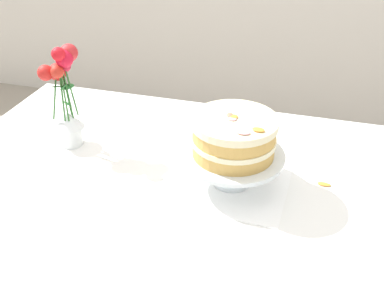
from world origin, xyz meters
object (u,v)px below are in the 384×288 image
at_px(dining_table, 165,206).
at_px(layer_cake, 234,136).
at_px(cake_stand, 233,158).
at_px(flower_vase, 65,98).

distance_m(dining_table, layer_cake, 0.32).
distance_m(dining_table, cake_stand, 0.26).
relative_size(dining_table, flower_vase, 4.16).
xyz_separation_m(layer_cake, flower_vase, (-0.55, 0.07, 0.01)).
bearing_deg(layer_cake, dining_table, -165.46).
relative_size(dining_table, cake_stand, 4.83).
height_order(dining_table, cake_stand, cake_stand).
height_order(cake_stand, flower_vase, flower_vase).
bearing_deg(dining_table, flower_vase, 161.64).
xyz_separation_m(dining_table, cake_stand, (0.19, 0.05, 0.18)).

